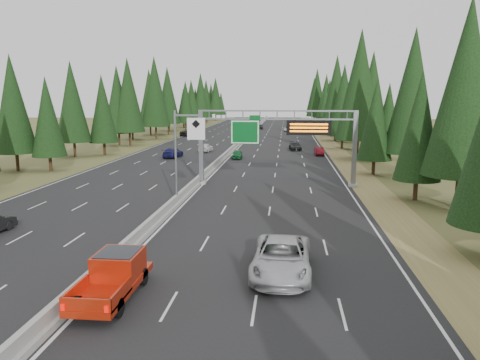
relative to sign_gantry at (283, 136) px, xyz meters
name	(u,v)px	position (x,y,z in m)	size (l,w,h in m)	color
road	(240,144)	(-8.92, 45.12, -5.23)	(32.00, 260.00, 0.08)	black
shoulder_right	(330,145)	(8.88, 45.12, -5.24)	(3.60, 260.00, 0.06)	olive
shoulder_left	(154,143)	(-26.72, 45.12, -5.24)	(3.60, 260.00, 0.06)	#4F5226
median_barrier	(240,142)	(-8.92, 45.12, -4.85)	(0.70, 260.00, 0.85)	gray
sign_gantry	(283,136)	(0.00, 0.00, 0.00)	(16.75, 0.98, 7.80)	slate
hov_sign_pole	(182,151)	(-8.33, -9.92, -0.54)	(2.80, 0.50, 8.00)	slate
tree_row_right	(361,96)	(13.09, 35.81, 4.22)	(12.13, 243.70, 18.93)	black
tree_row_left	(110,97)	(-30.74, 32.84, 3.92)	(11.43, 243.19, 18.63)	black
silver_minivan	(282,258)	(0.21, -25.14, -4.29)	(2.97, 6.45, 1.79)	#BBBBC0
red_pickup	(116,273)	(-7.42, -28.41, -4.13)	(2.10, 5.87, 1.91)	black
car_ahead_green	(237,154)	(-7.03, 21.55, -4.55)	(1.52, 3.77, 1.28)	#16642E
car_ahead_dkred	(319,151)	(5.58, 26.86, -4.55)	(1.34, 3.86, 1.27)	maroon
car_ahead_dkgrey	(295,146)	(1.91, 34.15, -4.51)	(1.92, 4.71, 1.37)	black
car_ahead_white	(288,129)	(0.77, 80.55, -4.50)	(2.30, 4.98, 1.38)	silver
car_ahead_far	(260,127)	(-7.42, 89.66, -4.47)	(1.69, 4.20, 1.43)	black
car_onc_blue	(173,153)	(-17.00, 21.82, -4.46)	(2.05, 5.03, 1.46)	#171853
car_onc_white	(206,147)	(-13.27, 29.83, -4.45)	(1.74, 4.32, 1.47)	silver
car_onc_far	(188,133)	(-23.42, 62.99, -4.42)	(2.55, 5.54, 1.54)	black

